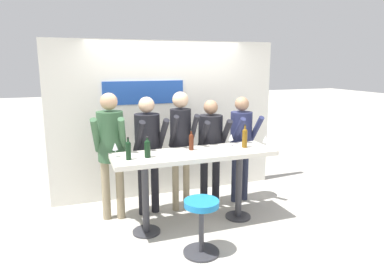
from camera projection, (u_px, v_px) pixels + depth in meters
name	position (u px, v px, depth m)	size (l,w,h in m)	color
ground_plane	(194.00, 224.00, 4.67)	(40.00, 40.00, 0.00)	#B2ADA3
back_wall	(167.00, 119.00, 5.62)	(3.74, 0.12, 2.52)	silver
tasting_table	(194.00, 164.00, 4.50)	(2.14, 0.65, 1.02)	silver
bar_stool	(201.00, 218.00, 3.88)	(0.42, 0.42, 0.65)	#333338
person_far_left	(111.00, 142.00, 4.64)	(0.49, 0.61, 1.78)	gray
person_left	(148.00, 143.00, 4.82)	(0.46, 0.57, 1.71)	black
person_center_left	(181.00, 137.00, 4.93)	(0.38, 0.52, 1.77)	gray
person_center	(211.00, 141.00, 5.14)	(0.43, 0.52, 1.63)	black
person_center_right	(241.00, 137.00, 5.28)	(0.42, 0.53, 1.66)	#23283D
wine_bottle_0	(245.00, 137.00, 4.69)	(0.07, 0.07, 0.32)	brown
wine_bottle_1	(147.00, 148.00, 4.20)	(0.08, 0.08, 0.26)	black
wine_bottle_2	(191.00, 141.00, 4.56)	(0.06, 0.06, 0.27)	#4C1E0F
wine_bottle_3	(128.00, 149.00, 4.10)	(0.06, 0.06, 0.28)	black
wine_glass_0	(115.00, 147.00, 4.23)	(0.07, 0.07, 0.18)	silver
wine_glass_1	(265.00, 139.00, 4.65)	(0.07, 0.07, 0.18)	silver
wine_glass_2	(231.00, 137.00, 4.76)	(0.07, 0.07, 0.18)	silver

